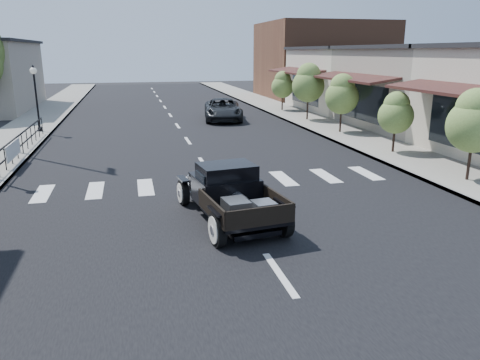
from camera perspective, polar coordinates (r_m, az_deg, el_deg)
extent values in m
plane|color=black|center=(12.32, 0.55, -5.35)|extent=(120.00, 120.00, 0.00)
cube|color=black|center=(26.69, -7.18, 5.91)|extent=(14.00, 80.00, 0.02)
cube|color=gray|center=(27.15, -25.37, 4.84)|extent=(3.00, 80.00, 0.15)
cube|color=#99968B|center=(28.82, 9.98, 6.63)|extent=(3.00, 80.00, 0.15)
cube|color=#A19987|center=(30.07, 23.37, 10.15)|extent=(10.00, 9.00, 4.50)
cube|color=beige|center=(37.69, 15.21, 11.68)|extent=(10.00, 9.00, 4.50)
cube|color=brown|center=(46.89, 9.98, 14.14)|extent=(11.00, 10.00, 7.00)
imported|color=black|center=(30.71, -2.10, 8.55)|extent=(3.00, 5.29, 1.39)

